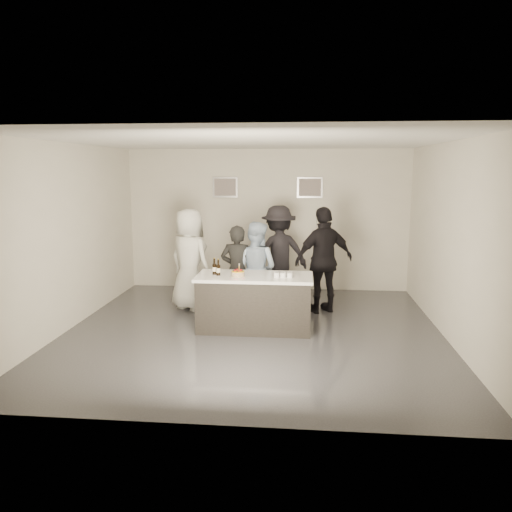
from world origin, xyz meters
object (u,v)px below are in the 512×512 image
at_px(bar_counter, 255,302).
at_px(cake, 238,274).
at_px(beer_bottle_b, 218,267).
at_px(person_main_blue, 256,269).
at_px(beer_bottle_a, 214,266).
at_px(person_guest_left, 190,260).
at_px(person_guest_right, 324,260).
at_px(person_main_black, 237,271).
at_px(person_guest_back, 279,254).

distance_m(bar_counter, cake, 0.56).
height_order(beer_bottle_b, person_main_blue, person_main_blue).
xyz_separation_m(beer_bottle_a, person_guest_left, (-0.66, 1.07, -0.09)).
xyz_separation_m(bar_counter, person_guest_right, (1.15, 1.13, 0.51)).
bearing_deg(bar_counter, beer_bottle_a, 178.89).
bearing_deg(beer_bottle_b, person_guest_right, 34.61).
bearing_deg(person_main_blue, person_main_black, 45.72).
xyz_separation_m(person_main_blue, person_guest_left, (-1.25, 0.23, 0.10)).
bearing_deg(beer_bottle_b, person_guest_back, 65.63).
distance_m(cake, person_guest_right, 1.87).
height_order(bar_counter, person_guest_left, person_guest_left).
xyz_separation_m(person_main_black, person_guest_right, (1.53, 0.41, 0.15)).
xyz_separation_m(bar_counter, person_guest_back, (0.29, 1.85, 0.49)).
height_order(beer_bottle_a, person_guest_right, person_guest_right).
relative_size(person_guest_left, person_guest_right, 0.97).
height_order(cake, person_guest_left, person_guest_left).
xyz_separation_m(cake, person_guest_right, (1.40, 1.24, 0.02)).
bearing_deg(bar_counter, person_main_black, 117.55).
distance_m(bar_counter, person_guest_left, 1.77).
xyz_separation_m(person_main_blue, person_guest_right, (1.21, 0.28, 0.12)).
bearing_deg(bar_counter, person_guest_left, 140.41).
height_order(beer_bottle_a, beer_bottle_b, same).
xyz_separation_m(beer_bottle_a, person_guest_back, (0.94, 1.84, -0.09)).
bearing_deg(person_guest_back, person_guest_left, 2.90).
bearing_deg(cake, person_guest_left, 131.58).
bearing_deg(person_guest_left, person_guest_back, -121.24).
relative_size(cake, beer_bottle_b, 0.80).
xyz_separation_m(cake, person_main_blue, (0.19, 0.96, -0.10)).
bearing_deg(person_guest_left, cake, 164.62).
bearing_deg(person_main_black, person_main_blue, -153.37).
bearing_deg(person_main_blue, person_guest_back, -85.30).
relative_size(cake, beer_bottle_a, 0.80).
bearing_deg(beer_bottle_b, person_guest_left, 122.71).
bearing_deg(person_guest_right, person_guest_left, -24.82).
bearing_deg(beer_bottle_b, cake, -8.62).
height_order(person_guest_left, person_guest_back, person_guest_back).
bearing_deg(beer_bottle_a, person_guest_right, 31.83).
height_order(person_guest_left, person_guest_right, person_guest_right).
bearing_deg(person_guest_left, beer_bottle_b, 155.74).
relative_size(cake, person_main_blue, 0.12).
bearing_deg(person_main_black, beer_bottle_b, 80.86).
bearing_deg(person_main_black, person_guest_back, -115.70).
bearing_deg(person_main_blue, person_guest_right, -142.94).
xyz_separation_m(bar_counter, person_main_blue, (-0.06, 0.85, 0.39)).
bearing_deg(person_main_black, person_guest_left, -16.01).
distance_m(beer_bottle_a, person_main_blue, 1.04).
distance_m(beer_bottle_b, person_guest_back, 2.10).
bearing_deg(person_guest_left, person_guest_right, -145.84).
relative_size(beer_bottle_b, person_guest_left, 0.14).
distance_m(bar_counter, person_guest_back, 1.94).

